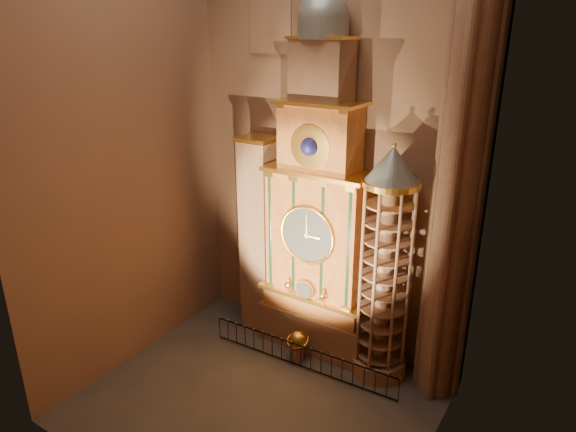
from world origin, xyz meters
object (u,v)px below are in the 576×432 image
Objects in this scene: stair_turret at (385,269)px; iron_railing at (301,356)px; portrait_tower at (259,236)px; astronomical_clock at (318,221)px; celestial_globe at (298,343)px.

stair_turret is 5.86m from iron_railing.
astronomical_clock is at bearing -0.29° from portrait_tower.
astronomical_clock is 1.64× the size of portrait_tower.
portrait_tower is (-3.40, 0.02, -1.53)m from astronomical_clock.
stair_turret is 5.79m from celestial_globe.
iron_railing is (-3.12, -1.79, -4.63)m from stair_turret.
astronomical_clock is 1.76× the size of iron_railing.
portrait_tower is at bearing 179.71° from astronomical_clock.
stair_turret is (6.90, -0.28, 0.12)m from portrait_tower.
portrait_tower is 5.60m from celestial_globe.
celestial_globe is at bearing -25.74° from portrait_tower.
astronomical_clock reaches higher than portrait_tower.
astronomical_clock is at bearing 175.70° from stair_turret.
iron_railing is at bearing -150.23° from stair_turret.
celestial_globe is at bearing -93.37° from astronomical_clock.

